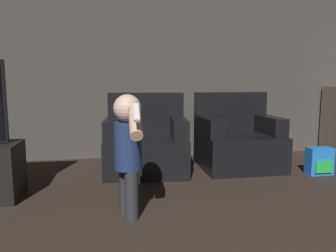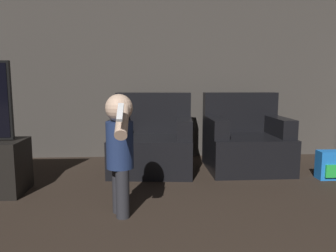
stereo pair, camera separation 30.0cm
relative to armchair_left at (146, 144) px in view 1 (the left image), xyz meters
The scene contains 5 objects.
wall_back 1.27m from the armchair_left, 62.07° to the left, with size 8.40×0.05×2.60m.
armchair_left is the anchor object (origin of this frame).
armchair_right 1.06m from the armchair_left, ahead, with size 0.89×0.80×0.86m.
person_toddler 1.30m from the armchair_left, 101.00° to the right, with size 0.20×0.61×0.91m.
toy_backpack 1.89m from the armchair_left, 13.88° to the right, with size 0.26×0.16×0.29m.
Camera 1 is at (-0.69, 0.22, 1.00)m, focal length 35.00 mm.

